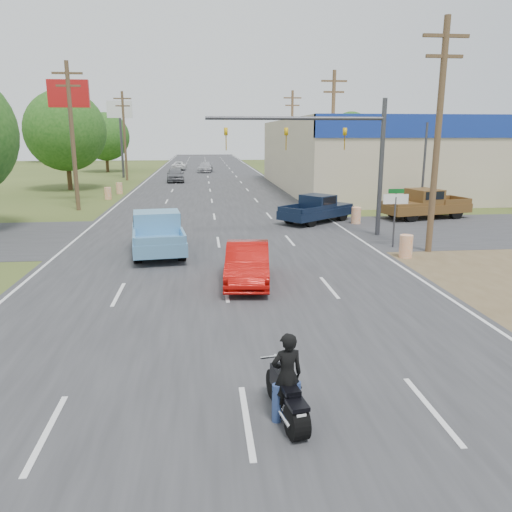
{
  "coord_description": "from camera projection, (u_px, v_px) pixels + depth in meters",
  "views": [
    {
      "loc": [
        -0.71,
        -8.27,
        5.2
      ],
      "look_at": [
        0.99,
        7.66,
        1.3
      ],
      "focal_mm": 35.0,
      "sensor_mm": 36.0,
      "label": 1
    }
  ],
  "objects": [
    {
      "name": "utility_pole_3",
      "position": [
        292.0,
        134.0,
        56.36
      ],
      "size": [
        2.0,
        0.28,
        10.0
      ],
      "color": "#4C3823",
      "rests_on": "ground"
    },
    {
      "name": "tree_5",
      "position": [
        351.0,
        131.0,
        102.78
      ],
      "size": [
        7.98,
        7.98,
        9.88
      ],
      "color": "#422D19",
      "rests_on": "ground"
    },
    {
      "name": "pole_sign_left_near",
      "position": [
        70.0,
        108.0,
        37.43
      ],
      "size": [
        3.0,
        0.35,
        9.2
      ],
      "color": "#3F3F44",
      "rests_on": "ground"
    },
    {
      "name": "distant_car_white",
      "position": [
        179.0,
        166.0,
        75.53
      ],
      "size": [
        2.17,
        4.55,
        1.25
      ],
      "primitive_type": "imported",
      "rotation": [
        0.0,
        0.0,
        3.12
      ],
      "color": "white",
      "rests_on": "ground"
    },
    {
      "name": "dirt_verge",
      "position": [
        496.0,
        267.0,
        20.09
      ],
      "size": [
        8.0,
        18.0,
        0.01
      ],
      "primitive_type": "cube",
      "color": "brown",
      "rests_on": "ground"
    },
    {
      "name": "tree_6",
      "position": [
        49.0,
        128.0,
        96.44
      ],
      "size": [
        8.82,
        8.82,
        10.92
      ],
      "color": "#422D19",
      "rests_on": "ground"
    },
    {
      "name": "barrel_2",
      "position": [
        108.0,
        193.0,
        41.15
      ],
      "size": [
        0.56,
        0.56,
        1.0
      ],
      "primitive_type": "cylinder",
      "color": "orange",
      "rests_on": "ground"
    },
    {
      "name": "tree_2",
      "position": [
        105.0,
        137.0,
        70.42
      ],
      "size": [
        6.72,
        6.72,
        8.32
      ],
      "color": "#422D19",
      "rests_on": "ground"
    },
    {
      "name": "utility_pole_6",
      "position": [
        124.0,
        134.0,
        57.3
      ],
      "size": [
        2.0,
        0.28,
        10.0
      ],
      "color": "#4C3823",
      "rests_on": "ground"
    },
    {
      "name": "signal_mast",
      "position": [
        331.0,
        143.0,
        25.19
      ],
      "size": [
        9.12,
        0.4,
        7.0
      ],
      "color": "#3F3F44",
      "rests_on": "ground"
    },
    {
      "name": "motorcycle",
      "position": [
        287.0,
        400.0,
        9.18
      ],
      "size": [
        0.72,
        2.02,
        1.02
      ],
      "rotation": [
        0.0,
        0.0,
        0.17
      ],
      "color": "black",
      "rests_on": "ground"
    },
    {
      "name": "blue_pickup",
      "position": [
        157.0,
        232.0,
        22.5
      ],
      "size": [
        2.87,
        5.88,
        1.87
      ],
      "rotation": [
        0.0,
        0.0,
        0.13
      ],
      "color": "black",
      "rests_on": "ground"
    },
    {
      "name": "utility_pole_2",
      "position": [
        332.0,
        133.0,
        38.97
      ],
      "size": [
        2.0,
        0.28,
        10.0
      ],
      "color": "#4C3823",
      "rests_on": "ground"
    },
    {
      "name": "main_road",
      "position": [
        210.0,
        190.0,
        47.94
      ],
      "size": [
        15.0,
        180.0,
        0.02
      ],
      "primitive_type": "cube",
      "color": "#2D2D30",
      "rests_on": "ground"
    },
    {
      "name": "distant_car_silver",
      "position": [
        205.0,
        167.0,
        71.16
      ],
      "size": [
        2.43,
        5.06,
        1.42
      ],
      "primitive_type": "imported",
      "rotation": [
        0.0,
        0.0,
        -0.09
      ],
      "color": "#B1B0B6",
      "rests_on": "ground"
    },
    {
      "name": "distant_car_grey",
      "position": [
        175.0,
        175.0,
        56.34
      ],
      "size": [
        2.18,
        4.83,
        1.61
      ],
      "primitive_type": "imported",
      "rotation": [
        0.0,
        0.0,
        0.06
      ],
      "color": "slate",
      "rests_on": "ground"
    },
    {
      "name": "pole_sign_left_far",
      "position": [
        120.0,
        118.0,
        60.62
      ],
      "size": [
        3.0,
        0.35,
        9.2
      ],
      "color": "#3F3F44",
      "rests_on": "ground"
    },
    {
      "name": "barrel_0",
      "position": [
        406.0,
        246.0,
        21.6
      ],
      "size": [
        0.56,
        0.56,
        1.0
      ],
      "primitive_type": "cylinder",
      "color": "orange",
      "rests_on": "ground"
    },
    {
      "name": "utility_pole_1",
      "position": [
        438.0,
        132.0,
        21.58
      ],
      "size": [
        2.0,
        0.28,
        10.0
      ],
      "color": "#4C3823",
      "rests_on": "ground"
    },
    {
      "name": "ground",
      "position": [
        247.0,
        421.0,
        9.3
      ],
      "size": [
        200.0,
        200.0,
        0.0
      ],
      "primitive_type": "plane",
      "color": "#36431A",
      "rests_on": "ground"
    },
    {
      "name": "lane_sign",
      "position": [
        395.0,
        208.0,
        23.22
      ],
      "size": [
        1.2,
        0.08,
        2.52
      ],
      "color": "#3F3F44",
      "rests_on": "ground"
    },
    {
      "name": "navy_pickup",
      "position": [
        318.0,
        208.0,
        30.34
      ],
      "size": [
        5.16,
        4.64,
        1.67
      ],
      "rotation": [
        0.0,
        0.0,
        -0.91
      ],
      "color": "black",
      "rests_on": "ground"
    },
    {
      "name": "street_name_sign",
      "position": [
        395.0,
        209.0,
        24.8
      ],
      "size": [
        0.8,
        0.08,
        2.61
      ],
      "color": "#3F3F44",
      "rests_on": "ground"
    },
    {
      "name": "rider",
      "position": [
        287.0,
        380.0,
        9.13
      ],
      "size": [
        0.66,
        0.49,
        1.65
      ],
      "primitive_type": "imported",
      "rotation": [
        0.0,
        0.0,
        3.31
      ],
      "color": "black",
      "rests_on": "ground"
    },
    {
      "name": "red_convertible",
      "position": [
        247.0,
        264.0,
        17.86
      ],
      "size": [
        1.94,
        4.45,
        1.42
      ],
      "primitive_type": "imported",
      "rotation": [
        0.0,
        0.0,
        -0.1
      ],
      "color": "#A70B07",
      "rests_on": "ground"
    },
    {
      "name": "barrel_1",
      "position": [
        356.0,
        216.0,
        29.85
      ],
      "size": [
        0.56,
        0.56,
        1.0
      ],
      "primitive_type": "cylinder",
      "color": "orange",
      "rests_on": "ground"
    },
    {
      "name": "barrel_3",
      "position": [
        119.0,
        188.0,
        45.05
      ],
      "size": [
        0.56,
        0.56,
        1.0
      ],
      "primitive_type": "cylinder",
      "color": "orange",
      "rests_on": "ground"
    },
    {
      "name": "cross_road",
      "position": [
        217.0,
        235.0,
        26.69
      ],
      "size": [
        120.0,
        10.0,
        0.02
      ],
      "primitive_type": "cube",
      "color": "#2D2D30",
      "rests_on": "ground"
    },
    {
      "name": "utility_pole_5",
      "position": [
        72.0,
        133.0,
        34.11
      ],
      "size": [
        2.0,
        0.28,
        10.0
      ],
      "color": "#4C3823",
      "rests_on": "ground"
    },
    {
      "name": "brown_pickup",
      "position": [
        423.0,
        204.0,
        31.66
      ],
      "size": [
        5.98,
        3.41,
        1.87
      ],
      "rotation": [
        0.0,
        0.0,
        1.8
      ],
      "color": "black",
      "rests_on": "ground"
    },
    {
      "name": "tree_1",
      "position": [
        65.0,
        131.0,
        47.16
      ],
      "size": [
        7.56,
        7.56,
        9.36
      ],
      "color": "#422D19",
      "rests_on": "ground"
    }
  ]
}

